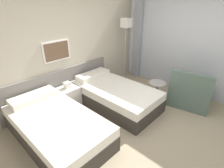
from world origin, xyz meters
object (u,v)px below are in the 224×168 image
at_px(floor_lamp, 126,30).
at_px(armchair, 190,94).
at_px(bed_near_door, 56,126).
at_px(side_table, 157,88).
at_px(nightstand, 69,96).
at_px(bed_near_window, 115,95).

xyz_separation_m(floor_lamp, armchair, (0.02, -1.99, -1.27)).
xyz_separation_m(bed_near_door, side_table, (2.40, -0.63, 0.09)).
xyz_separation_m(bed_near_door, nightstand, (0.78, 0.75, -0.01)).
height_order(bed_near_door, side_table, bed_near_door).
distance_m(nightstand, side_table, 2.13).
bearing_deg(side_table, bed_near_door, 165.20).
bearing_deg(bed_near_window, nightstand, 135.93).
xyz_separation_m(bed_near_window, armchair, (1.22, -1.30, 0.03)).
bearing_deg(bed_near_door, side_table, -14.80).
height_order(floor_lamp, side_table, floor_lamp).
distance_m(side_table, armchair, 0.77).
xyz_separation_m(side_table, armchair, (0.38, -0.67, -0.06)).
distance_m(bed_near_door, armchair, 3.07).
bearing_deg(floor_lamp, armchair, -89.47).
height_order(bed_near_door, armchair, armchair).
height_order(bed_near_window, armchair, armchair).
distance_m(bed_near_door, floor_lamp, 3.13).
relative_size(floor_lamp, armchair, 1.83).
relative_size(bed_near_door, nightstand, 3.31).
bearing_deg(armchair, floor_lamp, -10.45).
relative_size(bed_near_window, nightstand, 3.31).
bearing_deg(side_table, armchair, -60.11).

